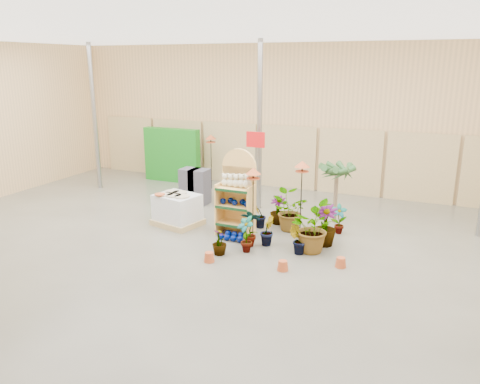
% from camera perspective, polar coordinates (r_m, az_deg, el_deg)
% --- Properties ---
extents(room, '(15.20, 12.10, 4.70)m').
position_cam_1_polar(room, '(10.19, -2.88, 5.96)').
color(room, '#57554A').
rests_on(room, ground).
extents(display_shelf, '(0.84, 0.54, 2.01)m').
position_cam_1_polar(display_shelf, '(10.89, -0.29, -0.41)').
color(display_shelf, '#E5AF5D').
rests_on(display_shelf, ground).
extents(teddy_bears, '(0.75, 0.21, 0.33)m').
position_cam_1_polar(teddy_bears, '(10.70, -0.34, 1.27)').
color(teddy_bears, beige).
rests_on(teddy_bears, display_shelf).
extents(gazing_balls_shelf, '(0.74, 0.25, 0.14)m').
position_cam_1_polar(gazing_balls_shelf, '(10.81, -0.55, -1.22)').
color(gazing_balls_shelf, '#000F5B').
rests_on(gazing_balls_shelf, display_shelf).
extents(gazing_balls_floor, '(0.63, 0.39, 0.15)m').
position_cam_1_polar(gazing_balls_floor, '(10.71, -0.98, -5.43)').
color(gazing_balls_floor, '#000F5B').
rests_on(gazing_balls_floor, ground).
extents(pallet_stack, '(1.26, 1.13, 0.81)m').
position_cam_1_polar(pallet_stack, '(11.68, -7.65, -2.14)').
color(pallet_stack, tan).
rests_on(pallet_stack, ground).
extents(charcoal_planters, '(0.80, 0.50, 1.00)m').
position_cam_1_polar(charcoal_planters, '(13.40, -5.51, 0.72)').
color(charcoal_planters, '#323139').
rests_on(charcoal_planters, ground).
extents(trellis_stock, '(2.00, 0.30, 1.80)m').
position_cam_1_polar(trellis_stock, '(15.94, -8.28, 4.47)').
color(trellis_stock, '#177519').
rests_on(trellis_stock, ground).
extents(offer_sign, '(0.50, 0.08, 2.20)m').
position_cam_1_polar(offer_sign, '(12.13, 1.92, 4.41)').
color(offer_sign, gray).
rests_on(offer_sign, ground).
extents(bird_table_front, '(0.34, 0.34, 1.66)m').
position_cam_1_polar(bird_table_front, '(10.36, 1.63, 2.28)').
color(bird_table_front, black).
rests_on(bird_table_front, ground).
extents(bird_table_right, '(0.34, 0.34, 1.81)m').
position_cam_1_polar(bird_table_right, '(10.44, 7.59, 3.08)').
color(bird_table_right, black).
rests_on(bird_table_right, ground).
extents(bird_table_back, '(0.34, 0.34, 1.74)m').
position_cam_1_polar(bird_table_back, '(14.71, -3.58, 6.51)').
color(bird_table_back, black).
rests_on(bird_table_back, ground).
extents(palm, '(0.70, 0.70, 1.61)m').
position_cam_1_polar(palm, '(11.75, 11.74, 2.70)').
color(palm, '#776048').
rests_on(palm, ground).
extents(potted_plant_0, '(0.47, 0.34, 0.86)m').
position_cam_1_polar(potted_plant_0, '(10.21, 1.32, -4.38)').
color(potted_plant_0, '#2A5125').
rests_on(potted_plant_0, ground).
extents(potted_plant_1, '(0.33, 0.39, 0.65)m').
position_cam_1_polar(potted_plant_1, '(10.35, 3.32, -4.73)').
color(potted_plant_1, '#2A5125').
rests_on(potted_plant_1, ground).
extents(potted_plant_2, '(1.14, 1.21, 1.08)m').
position_cam_1_polar(potted_plant_2, '(10.03, 8.58, -4.25)').
color(potted_plant_2, '#2A5125').
rests_on(potted_plant_2, ground).
extents(potted_plant_3, '(0.56, 0.56, 0.92)m').
position_cam_1_polar(potted_plant_3, '(10.43, 10.31, -4.01)').
color(potted_plant_3, '#2A5125').
rests_on(potted_plant_3, ground).
extents(potted_plant_4, '(0.44, 0.37, 0.72)m').
position_cam_1_polar(potted_plant_4, '(11.22, 11.95, -3.26)').
color(potted_plant_4, '#2A5125').
rests_on(potted_plant_4, ground).
extents(potted_plant_5, '(0.35, 0.40, 0.64)m').
position_cam_1_polar(potted_plant_5, '(11.37, 2.37, -2.88)').
color(potted_plant_5, '#2A5125').
rests_on(potted_plant_5, ground).
extents(potted_plant_6, '(0.94, 0.83, 0.97)m').
position_cam_1_polar(potted_plant_6, '(11.22, 5.87, -2.31)').
color(potted_plant_6, '#2A5125').
rests_on(potted_plant_6, ground).
extents(potted_plant_7, '(0.43, 0.43, 0.56)m').
position_cam_1_polar(potted_plant_7, '(9.84, -2.54, -6.09)').
color(potted_plant_7, '#2A5125').
rests_on(potted_plant_7, ground).
extents(potted_plant_8, '(0.50, 0.46, 0.79)m').
position_cam_1_polar(potted_plant_8, '(9.93, 0.73, -5.17)').
color(potted_plant_8, '#2A5125').
rests_on(potted_plant_8, ground).
extents(potted_plant_9, '(0.43, 0.39, 0.62)m').
position_cam_1_polar(potted_plant_9, '(9.91, 7.03, -5.84)').
color(potted_plant_9, '#2A5125').
rests_on(potted_plant_9, ground).
extents(potted_plant_11, '(0.49, 0.49, 0.70)m').
position_cam_1_polar(potted_plant_11, '(11.70, 4.64, -2.21)').
color(potted_plant_11, '#2A5125').
rests_on(potted_plant_11, ground).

